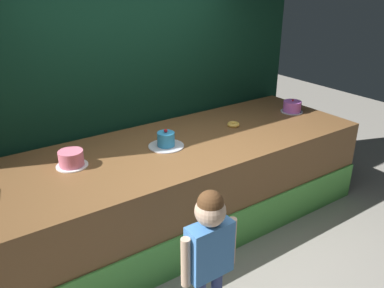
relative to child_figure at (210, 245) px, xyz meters
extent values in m
plane|color=gray|center=(0.46, 0.61, -0.77)|extent=(12.00, 12.00, 0.00)
cube|color=brown|center=(0.46, 1.29, -0.31)|extent=(4.25, 1.36, 0.92)
cube|color=#59B24C|center=(0.46, 0.60, -0.57)|extent=(4.25, 0.02, 0.42)
cube|color=black|center=(0.46, 2.07, 0.81)|extent=(4.53, 0.08, 3.17)
cube|color=#4C8CD8|center=(0.00, 0.00, -0.04)|extent=(0.33, 0.15, 0.41)
cylinder|color=beige|center=(-0.20, 0.00, -0.05)|extent=(0.07, 0.07, 0.38)
cylinder|color=beige|center=(0.20, 0.00, -0.05)|extent=(0.07, 0.07, 0.38)
sphere|color=beige|center=(0.00, 0.00, 0.28)|extent=(0.21, 0.21, 0.21)
sphere|color=brown|center=(0.00, 0.00, 0.33)|extent=(0.18, 0.18, 0.18)
torus|color=#F2BF4C|center=(1.36, 1.36, 0.17)|extent=(0.14, 0.14, 0.04)
cylinder|color=white|center=(-0.45, 1.42, 0.15)|extent=(0.28, 0.28, 0.01)
cylinder|color=pink|center=(-0.45, 1.42, 0.23)|extent=(0.22, 0.22, 0.13)
cylinder|color=silver|center=(0.46, 1.31, 0.15)|extent=(0.35, 0.35, 0.01)
cylinder|color=#3399D8|center=(0.46, 1.31, 0.23)|extent=(0.17, 0.17, 0.14)
sphere|color=red|center=(0.46, 1.31, 0.32)|extent=(0.04, 0.04, 0.04)
cylinder|color=silver|center=(2.26, 1.33, 0.15)|extent=(0.27, 0.27, 0.01)
cylinder|color=#CC66D8|center=(2.26, 1.33, 0.22)|extent=(0.22, 0.22, 0.13)
sphere|color=red|center=(2.26, 1.33, 0.30)|extent=(0.03, 0.03, 0.03)
camera|label=1|loc=(-1.36, -1.75, 1.72)|focal=37.01mm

